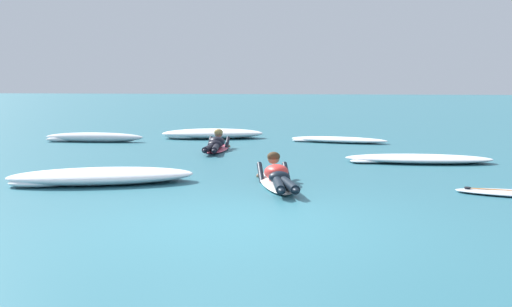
# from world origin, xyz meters

# --- Properties ---
(ground_plane) EXTENTS (120.00, 120.00, 0.00)m
(ground_plane) POSITION_xyz_m (0.00, 10.00, 0.00)
(ground_plane) COLOR #2D6B7A
(surfer_near) EXTENTS (1.06, 2.69, 0.54)m
(surfer_near) POSITION_xyz_m (0.15, 2.79, 0.14)
(surfer_near) COLOR white
(surfer_near) RESTS_ON ground
(surfer_far) EXTENTS (0.73, 2.50, 0.54)m
(surfer_far) POSITION_xyz_m (-1.93, 7.72, 0.14)
(surfer_far) COLOR #E54C66
(surfer_far) RESTS_ON ground
(whitewater_front) EXTENTS (3.14, 1.75, 0.29)m
(whitewater_front) POSITION_xyz_m (-2.72, 10.93, 0.13)
(whitewater_front) COLOR white
(whitewater_front) RESTS_ON ground
(whitewater_mid_left) EXTENTS (3.21, 2.01, 0.26)m
(whitewater_mid_left) POSITION_xyz_m (-2.74, 2.52, 0.12)
(whitewater_mid_left) COLOR white
(whitewater_mid_left) RESTS_ON ground
(whitewater_mid_right) EXTENTS (2.80, 0.77, 0.26)m
(whitewater_mid_right) POSITION_xyz_m (-5.73, 9.37, 0.12)
(whitewater_mid_right) COLOR white
(whitewater_mid_right) RESTS_ON ground
(whitewater_back) EXTENTS (2.79, 1.31, 0.16)m
(whitewater_back) POSITION_xyz_m (0.98, 10.21, 0.07)
(whitewater_back) COLOR white
(whitewater_back) RESTS_ON ground
(whitewater_far_band) EXTENTS (3.05, 1.11, 0.17)m
(whitewater_far_band) POSITION_xyz_m (2.72, 6.11, 0.08)
(whitewater_far_band) COLOR white
(whitewater_far_band) RESTS_ON ground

